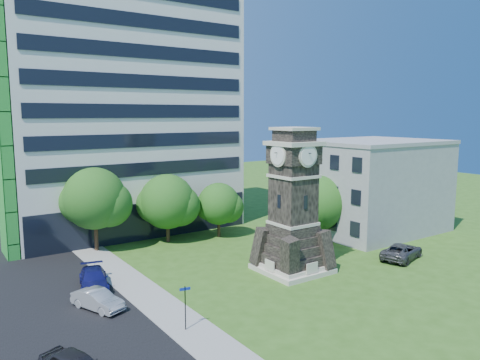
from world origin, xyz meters
TOP-DOWN VIEW (x-y plane):
  - ground at (0.00, 0.00)m, footprint 160.00×160.00m
  - sidewalk at (-9.50, 5.00)m, footprint 3.00×70.00m
  - street at (-18.00, 5.00)m, footprint 14.00×80.00m
  - clock_tower at (3.00, 2.00)m, footprint 5.40×5.40m
  - office_tall at (-3.20, 25.84)m, footprint 26.20×15.11m
  - office_low at (19.97, 8.00)m, footprint 15.20×12.20m
  - car_street_mid at (-13.25, 3.49)m, footprint 2.88×4.33m
  - car_street_north at (-12.27, 7.50)m, footprint 3.19×5.35m
  - car_east_lot at (13.47, -1.29)m, footprint 5.77×3.80m
  - park_bench at (5.50, 1.22)m, footprint 1.92×0.51m
  - street_sign at (-9.80, -2.75)m, footprint 0.68×0.07m
  - tree_nw at (-8.81, 17.41)m, footprint 6.63×6.02m
  - tree_nc at (-1.59, 16.41)m, footprint 6.30×5.73m
  - tree_ne at (3.85, 15.07)m, footprint 5.02×4.56m
  - tree_east at (12.12, 8.15)m, footprint 6.37×5.79m

SIDE VIEW (x-z plane):
  - ground at x=0.00m, z-range 0.00..0.00m
  - street at x=-18.00m, z-range 0.00..0.02m
  - sidewalk at x=-9.50m, z-range 0.00..0.06m
  - park_bench at x=5.50m, z-range 0.03..1.02m
  - car_street_mid at x=-13.25m, z-range 0.00..1.35m
  - car_street_north at x=-12.27m, z-range 0.00..1.45m
  - car_east_lot at x=13.47m, z-range 0.00..1.47m
  - street_sign at x=-9.80m, z-range 0.36..3.20m
  - tree_ne at x=3.85m, z-range 0.55..6.51m
  - tree_east at x=12.12m, z-range 0.38..7.25m
  - tree_nc at x=-1.59m, z-range 0.54..7.70m
  - tree_nw at x=-8.81m, z-range 0.89..9.11m
  - office_low at x=19.97m, z-range 0.01..10.41m
  - clock_tower at x=3.00m, z-range -0.83..11.39m
  - office_tall at x=-3.20m, z-range -0.08..28.52m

